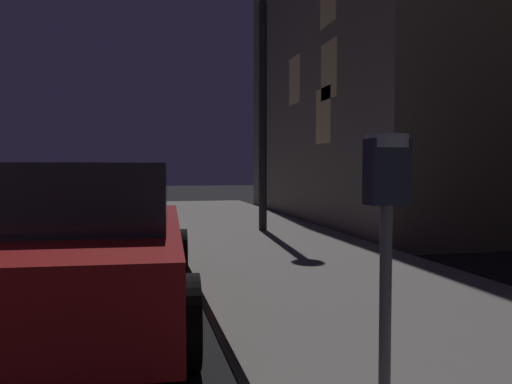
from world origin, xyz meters
name	(u,v)px	position (x,y,z in m)	size (l,w,h in m)	color
parking_meter	(386,209)	(4.48, 0.44, 1.20)	(0.19, 0.19, 1.39)	#59595B
car_red	(78,244)	(2.85, 3.20, 0.70)	(2.24, 4.44, 1.43)	maroon
car_white	(112,201)	(2.85, 9.45, 0.71)	(2.26, 4.12, 1.43)	silver
street_lamp	(263,63)	(5.82, 8.34, 3.48)	(0.44, 0.44, 4.96)	black
building_mid	(412,30)	(10.41, 10.78, 5.01)	(6.24, 10.09, 10.02)	#6B6056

